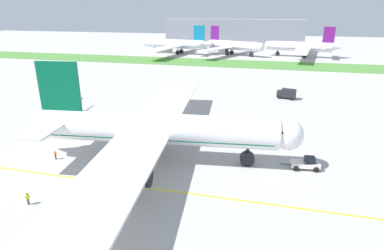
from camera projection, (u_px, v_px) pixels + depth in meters
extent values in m
plane|color=#ADAAA5|center=(117.00, 172.00, 51.85)|extent=(600.00, 600.00, 0.00)
cube|color=yellow|center=(107.00, 182.00, 48.83)|extent=(280.00, 0.36, 0.01)
cube|color=#4C8438|center=(225.00, 63.00, 156.19)|extent=(320.00, 24.00, 0.10)
cylinder|color=white|center=(158.00, 129.00, 54.10)|extent=(40.13, 9.68, 5.19)
cube|color=#055938|center=(158.00, 134.00, 54.41)|extent=(38.50, 9.08, 0.62)
sphere|color=white|center=(288.00, 135.00, 51.46)|extent=(4.93, 4.93, 4.93)
cone|color=white|center=(35.00, 121.00, 56.73)|extent=(6.17, 5.03, 4.41)
cube|color=#055938|center=(59.00, 86.00, 53.89)|extent=(7.18, 1.33, 8.30)
cube|color=white|center=(74.00, 111.00, 60.85)|extent=(5.29, 8.74, 0.36)
cube|color=white|center=(43.00, 130.00, 51.18)|extent=(5.29, 8.74, 0.36)
cube|color=white|center=(170.00, 100.00, 73.69)|extent=(12.77, 36.58, 0.42)
cube|color=white|center=(97.00, 198.00, 35.45)|extent=(12.77, 36.58, 0.42)
cylinder|color=#B7BABF|center=(168.00, 118.00, 66.56)|extent=(5.22, 3.39, 2.85)
cylinder|color=black|center=(180.00, 118.00, 66.25)|extent=(0.77, 3.03, 3.00)
cylinder|color=#B7BABF|center=(131.00, 176.00, 43.35)|extent=(5.22, 3.39, 2.85)
cylinder|color=black|center=(149.00, 177.00, 43.05)|extent=(0.77, 3.03, 3.00)
cylinder|color=black|center=(248.00, 153.00, 53.45)|extent=(0.54, 0.54, 2.01)
cylinder|color=black|center=(247.00, 159.00, 53.79)|extent=(2.57, 1.38, 2.46)
cylinder|color=black|center=(145.00, 141.00, 58.26)|extent=(0.54, 0.54, 2.01)
cylinder|color=black|center=(145.00, 146.00, 58.60)|extent=(2.57, 1.38, 2.46)
cylinder|color=black|center=(136.00, 154.00, 53.18)|extent=(0.54, 0.54, 2.01)
cylinder|color=black|center=(136.00, 159.00, 53.52)|extent=(2.57, 1.38, 2.46)
cube|color=black|center=(283.00, 131.00, 51.33)|extent=(2.25, 4.07, 0.93)
sphere|color=black|center=(79.00, 117.00, 58.19)|extent=(0.36, 0.36, 0.36)
sphere|color=black|center=(91.00, 118.00, 57.90)|extent=(0.36, 0.36, 0.36)
sphere|color=black|center=(104.00, 119.00, 57.61)|extent=(0.36, 0.36, 0.36)
sphere|color=black|center=(116.00, 119.00, 57.33)|extent=(0.36, 0.36, 0.36)
sphere|color=black|center=(129.00, 120.00, 57.04)|extent=(0.36, 0.36, 0.36)
sphere|color=black|center=(142.00, 120.00, 56.75)|extent=(0.36, 0.36, 0.36)
sphere|color=black|center=(155.00, 121.00, 56.46)|extent=(0.36, 0.36, 0.36)
sphere|color=black|center=(168.00, 121.00, 56.17)|extent=(0.36, 0.36, 0.36)
sphere|color=black|center=(181.00, 122.00, 55.88)|extent=(0.36, 0.36, 0.36)
sphere|color=black|center=(194.00, 123.00, 55.59)|extent=(0.36, 0.36, 0.36)
sphere|color=black|center=(207.00, 123.00, 55.30)|extent=(0.36, 0.36, 0.36)
sphere|color=black|center=(221.00, 124.00, 55.01)|extent=(0.36, 0.36, 0.36)
sphere|color=black|center=(235.00, 124.00, 54.73)|extent=(0.36, 0.36, 0.36)
sphere|color=black|center=(248.00, 125.00, 54.44)|extent=(0.36, 0.36, 0.36)
cube|color=white|center=(305.00, 164.00, 52.76)|extent=(4.73, 2.60, 0.75)
cube|color=black|center=(310.00, 160.00, 52.39)|extent=(1.80, 1.77, 0.90)
cylinder|color=black|center=(285.00, 164.00, 53.23)|extent=(1.80, 0.32, 0.12)
cylinder|color=black|center=(296.00, 168.00, 52.10)|extent=(0.93, 0.45, 0.90)
cylinder|color=black|center=(294.00, 163.00, 54.06)|extent=(0.93, 0.45, 0.90)
cylinder|color=black|center=(316.00, 170.00, 51.71)|extent=(0.93, 0.45, 0.90)
cylinder|color=black|center=(313.00, 164.00, 53.67)|extent=(0.93, 0.45, 0.90)
cylinder|color=black|center=(28.00, 202.00, 43.10)|extent=(0.13, 0.13, 0.87)
cylinder|color=#BFE519|center=(26.00, 198.00, 42.73)|extent=(0.10, 0.10, 0.56)
cylinder|color=black|center=(29.00, 201.00, 43.28)|extent=(0.13, 0.13, 0.87)
cylinder|color=#BFE519|center=(29.00, 196.00, 43.17)|extent=(0.10, 0.10, 0.56)
cube|color=#BFE519|center=(27.00, 197.00, 42.94)|extent=(0.32, 0.49, 0.62)
sphere|color=brown|center=(27.00, 194.00, 42.79)|extent=(0.24, 0.24, 0.24)
cylinder|color=black|center=(55.00, 157.00, 56.13)|extent=(0.12, 0.12, 0.82)
cylinder|color=orange|center=(54.00, 154.00, 55.77)|extent=(0.10, 0.10, 0.52)
cylinder|color=black|center=(56.00, 157.00, 56.30)|extent=(0.12, 0.12, 0.82)
cylinder|color=orange|center=(56.00, 153.00, 56.21)|extent=(0.10, 0.10, 0.52)
cube|color=orange|center=(55.00, 153.00, 55.98)|extent=(0.26, 0.44, 0.58)
sphere|color=#8C6647|center=(55.00, 151.00, 55.84)|extent=(0.22, 0.22, 0.22)
cube|color=black|center=(289.00, 93.00, 93.54)|extent=(4.31, 3.07, 2.48)
cube|color=black|center=(280.00, 93.00, 94.81)|extent=(2.00, 2.36, 1.79)
cube|color=#263347|center=(278.00, 92.00, 95.01)|extent=(0.55, 1.73, 0.79)
cylinder|color=black|center=(279.00, 97.00, 94.25)|extent=(0.95, 0.53, 0.90)
cylinder|color=black|center=(281.00, 96.00, 95.97)|extent=(0.95, 0.53, 0.90)
cylinder|color=black|center=(291.00, 99.00, 92.64)|extent=(0.95, 0.53, 0.90)
cylinder|color=black|center=(292.00, 97.00, 94.37)|extent=(0.95, 0.53, 0.90)
cube|color=#33478C|center=(65.00, 93.00, 93.06)|extent=(3.85, 2.68, 2.63)
cube|color=#33478C|center=(73.00, 95.00, 92.90)|extent=(1.64, 2.35, 1.79)
cube|color=#263347|center=(75.00, 94.00, 92.69)|extent=(0.29, 1.93, 0.79)
cylinder|color=black|center=(75.00, 97.00, 94.28)|extent=(0.93, 0.40, 0.90)
cylinder|color=black|center=(71.00, 99.00, 92.13)|extent=(0.93, 0.40, 0.90)
cylinder|color=black|center=(65.00, 97.00, 94.69)|extent=(0.93, 0.40, 0.90)
cylinder|color=black|center=(61.00, 99.00, 92.55)|extent=(0.93, 0.40, 0.90)
cylinder|color=white|center=(175.00, 44.00, 187.46)|extent=(35.93, 9.79, 5.03)
cube|color=#0C6B9E|center=(175.00, 45.00, 187.76)|extent=(34.47, 9.20, 0.60)
sphere|color=white|center=(146.00, 43.00, 194.18)|extent=(4.78, 4.78, 4.78)
cone|color=white|center=(208.00, 45.00, 180.30)|extent=(6.06, 4.98, 4.27)
cube|color=#0C6B9E|center=(199.00, 33.00, 180.00)|extent=(6.41, 1.36, 8.05)
cube|color=white|center=(197.00, 44.00, 177.32)|extent=(4.97, 8.50, 0.35)
cube|color=white|center=(203.00, 43.00, 186.10)|extent=(4.97, 8.50, 0.35)
cube|color=white|center=(163.00, 48.00, 170.88)|extent=(12.09, 32.79, 0.40)
cube|color=white|center=(190.00, 42.00, 203.22)|extent=(12.09, 32.79, 0.40)
cylinder|color=#B7BABF|center=(168.00, 50.00, 178.06)|extent=(5.11, 3.39, 2.77)
cylinder|color=black|center=(164.00, 50.00, 178.89)|extent=(0.80, 2.93, 2.90)
cylinder|color=#B7BABF|center=(184.00, 46.00, 197.82)|extent=(5.11, 3.39, 2.77)
cylinder|color=black|center=(180.00, 46.00, 198.66)|extent=(0.80, 2.93, 2.90)
cylinder|color=black|center=(155.00, 49.00, 193.38)|extent=(0.53, 0.53, 1.95)
cylinder|color=black|center=(155.00, 51.00, 193.71)|extent=(2.51, 1.39, 2.39)
cylinder|color=black|center=(178.00, 51.00, 185.34)|extent=(0.53, 0.53, 1.95)
cylinder|color=black|center=(178.00, 52.00, 185.67)|extent=(2.51, 1.39, 2.39)
cylinder|color=black|center=(181.00, 50.00, 189.95)|extent=(0.53, 0.53, 1.95)
cylinder|color=black|center=(181.00, 51.00, 190.28)|extent=(2.51, 1.39, 2.39)
cylinder|color=white|center=(233.00, 45.00, 181.31)|extent=(29.59, 15.99, 4.89)
cube|color=#661472|center=(233.00, 47.00, 181.60)|extent=(28.34, 15.16, 0.59)
sphere|color=white|center=(260.00, 47.00, 172.14)|extent=(4.64, 4.64, 4.64)
cone|color=white|center=(208.00, 43.00, 190.82)|extent=(6.56, 5.90, 4.16)
cube|color=#661472|center=(215.00, 33.00, 186.21)|extent=(5.18, 2.52, 7.82)
cube|color=white|center=(218.00, 42.00, 192.15)|extent=(6.04, 8.49, 0.34)
cube|color=white|center=(209.00, 43.00, 184.76)|extent=(6.04, 8.49, 0.34)
cube|color=white|center=(244.00, 44.00, 194.40)|extent=(16.42, 27.48, 0.39)
cube|color=white|center=(216.00, 49.00, 170.31)|extent=(16.42, 27.48, 0.39)
cylinder|color=#B7BABF|center=(241.00, 47.00, 189.81)|extent=(5.32, 4.26, 2.69)
cylinder|color=black|center=(244.00, 48.00, 188.51)|extent=(1.45, 2.76, 2.82)
cylinder|color=#B7BABF|center=(223.00, 51.00, 174.90)|extent=(5.32, 4.26, 2.69)
cylinder|color=black|center=(227.00, 51.00, 173.59)|extent=(1.45, 2.76, 2.82)
cylinder|color=black|center=(251.00, 53.00, 176.07)|extent=(0.51, 0.51, 1.89)
cylinder|color=black|center=(251.00, 55.00, 176.39)|extent=(2.55, 1.85, 2.32)
cylinder|color=black|center=(232.00, 51.00, 185.74)|extent=(0.51, 0.51, 1.89)
cylinder|color=black|center=(232.00, 52.00, 186.06)|extent=(2.55, 1.85, 2.32)
cylinder|color=black|center=(227.00, 52.00, 181.86)|extent=(0.51, 0.51, 1.89)
cylinder|color=black|center=(227.00, 53.00, 182.19)|extent=(2.55, 1.85, 2.32)
cylinder|color=white|center=(301.00, 46.00, 174.45)|extent=(32.14, 9.39, 5.01)
cube|color=#661472|center=(301.00, 48.00, 174.75)|extent=(30.83, 8.81, 0.60)
sphere|color=white|center=(269.00, 45.00, 180.56)|extent=(4.76, 4.76, 4.76)
cone|color=white|center=(337.00, 47.00, 167.91)|extent=(6.05, 4.99, 4.26)
cube|color=#661472|center=(329.00, 35.00, 167.52)|extent=(5.73, 1.29, 8.02)
cube|color=white|center=(329.00, 47.00, 164.88)|extent=(4.58, 8.43, 0.35)
cube|color=white|center=(329.00, 45.00, 173.62)|extent=(4.58, 8.43, 0.35)
cube|color=white|center=(301.00, 51.00, 159.47)|extent=(10.90, 29.27, 0.40)
cube|color=white|center=(306.00, 45.00, 188.74)|extent=(10.90, 29.27, 0.40)
cylinder|color=#B7BABF|center=(300.00, 53.00, 165.92)|extent=(5.10, 3.39, 2.76)
cylinder|color=black|center=(295.00, 53.00, 166.77)|extent=(0.81, 2.92, 2.90)
cylinder|color=#B7BABF|center=(303.00, 49.00, 183.99)|extent=(5.10, 3.39, 2.76)
cylinder|color=black|center=(299.00, 48.00, 184.83)|extent=(0.81, 2.92, 2.90)
cylinder|color=black|center=(278.00, 52.00, 179.91)|extent=(0.52, 0.52, 1.94)
cylinder|color=black|center=(277.00, 54.00, 180.24)|extent=(2.51, 1.39, 2.38)
cylinder|color=black|center=(305.00, 54.00, 172.44)|extent=(0.52, 0.52, 1.94)
cylinder|color=black|center=(304.00, 56.00, 172.77)|extent=(2.51, 1.39, 2.38)
cylinder|color=black|center=(305.00, 53.00, 177.03)|extent=(0.52, 0.52, 1.94)
cylinder|color=black|center=(305.00, 54.00, 177.36)|extent=(2.51, 1.39, 2.38)
cube|color=gray|center=(234.00, 32.00, 234.24)|extent=(98.13, 20.00, 18.00)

